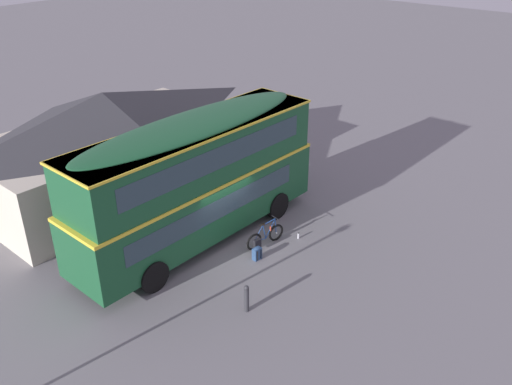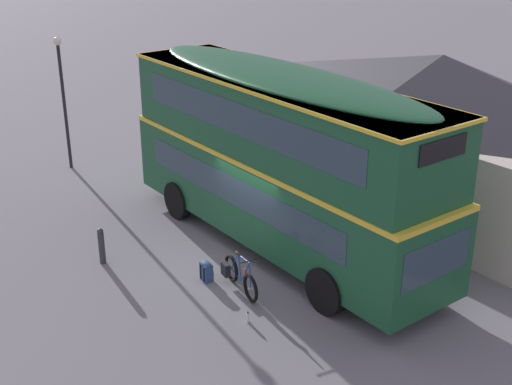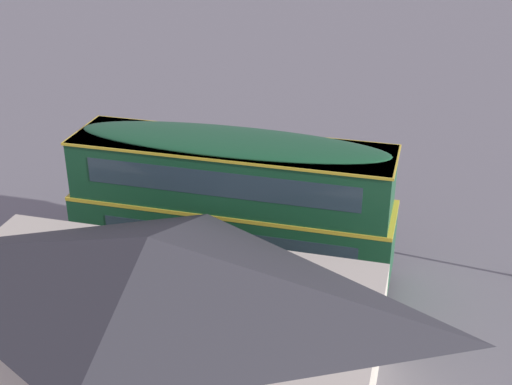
# 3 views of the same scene
# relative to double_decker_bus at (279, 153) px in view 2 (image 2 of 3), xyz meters

# --- Properties ---
(ground_plane) EXTENTS (120.00, 120.00, 0.00)m
(ground_plane) POSITION_rel_double_decker_bus_xyz_m (0.20, -0.98, -2.64)
(ground_plane) COLOR slate
(double_decker_bus) EXTENTS (10.38, 3.00, 4.79)m
(double_decker_bus) POSITION_rel_double_decker_bus_xyz_m (0.00, 0.00, 0.00)
(double_decker_bus) COLOR black
(double_decker_bus) RESTS_ON ground
(touring_bicycle) EXTENTS (1.70, 0.57, 1.03)m
(touring_bicycle) POSITION_rel_double_decker_bus_xyz_m (1.12, -2.22, -2.27)
(touring_bicycle) COLOR black
(touring_bicycle) RESTS_ON ground
(backpack_on_ground) EXTENTS (0.35, 0.30, 0.51)m
(backpack_on_ground) POSITION_rel_double_decker_bus_xyz_m (0.27, -2.55, -2.38)
(backpack_on_ground) COLOR #2D4C7A
(backpack_on_ground) RESTS_ON ground
(water_bottle_clear_plastic) EXTENTS (0.07, 0.07, 0.26)m
(water_bottle_clear_plastic) POSITION_rel_double_decker_bus_xyz_m (2.33, -2.92, -2.52)
(water_bottle_clear_plastic) COLOR silver
(water_bottle_clear_plastic) RESTS_ON ground
(pub_building) EXTENTS (11.59, 6.53, 4.48)m
(pub_building) POSITION_rel_double_decker_bus_xyz_m (0.52, 5.84, -0.35)
(pub_building) COLOR beige
(pub_building) RESTS_ON ground
(street_lamp) EXTENTS (0.28, 0.28, 4.53)m
(street_lamp) POSITION_rel_double_decker_bus_xyz_m (-9.13, -1.61, 0.16)
(street_lamp) COLOR black
(street_lamp) RESTS_ON ground
(kerb_bollard) EXTENTS (0.16, 0.16, 0.97)m
(kerb_bollard) POSITION_rel_double_decker_bus_xyz_m (-2.14, -4.07, -2.15)
(kerb_bollard) COLOR #333338
(kerb_bollard) RESTS_ON ground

